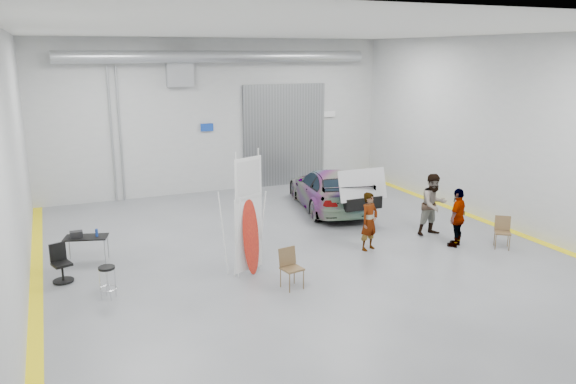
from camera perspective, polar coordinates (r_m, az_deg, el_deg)
name	(u,v)px	position (r m, az deg, el deg)	size (l,w,h in m)	color
ground	(302,253)	(15.82, 1.47, -6.18)	(16.00, 16.00, 0.00)	slate
room_shell	(280,100)	(17.03, -0.86, 9.36)	(14.02, 16.18, 6.01)	#B4B6B8
sedan_car	(328,189)	(20.03, 4.12, 0.28)	(2.01, 4.93, 1.43)	white
person_a	(369,221)	(15.97, 8.26, -2.97)	(0.61, 0.40, 1.67)	#937250
person_b	(433,205)	(17.63, 14.56, -1.24)	(0.94, 0.72, 1.92)	slate
person_c	(458,217)	(16.80, 16.84, -2.48)	(1.00, 0.41, 1.73)	#9B6933
surfboard_display	(246,226)	(13.95, -4.29, -3.44)	(0.84, 0.50, 3.18)	white
folding_chair_near	(292,276)	(13.45, 0.39, -8.54)	(0.53, 0.55, 0.96)	brown
folding_chair_far	(502,238)	(17.23, 20.88, -4.43)	(0.59, 0.66, 0.90)	brown
shop_stool	(108,283)	(13.52, -17.84, -8.76)	(0.39, 0.39, 0.77)	black
work_table	(83,237)	(15.90, -20.07, -4.31)	(1.22, 0.84, 0.90)	#96999E
office_chair	(62,265)	(14.85, -21.99, -6.93)	(0.52, 0.54, 0.94)	black
trunk_lid	(361,182)	(17.98, 7.39, 1.01)	(1.67, 1.01, 0.04)	silver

